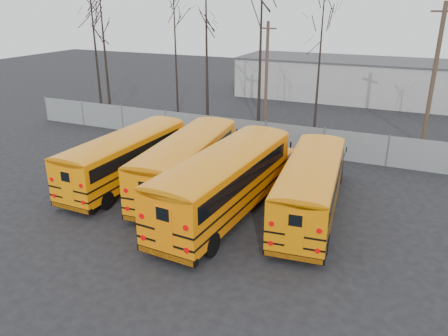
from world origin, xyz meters
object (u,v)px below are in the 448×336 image
at_px(bus_c, 227,177).
at_px(utility_pole_right, 434,75).
at_px(utility_pole_left, 266,73).
at_px(bus_a, 128,154).
at_px(bus_b, 188,158).
at_px(bus_d, 311,182).

relative_size(bus_c, utility_pole_right, 1.22).
height_order(bus_c, utility_pole_right, utility_pole_right).
relative_size(bus_c, utility_pole_left, 1.44).
distance_m(bus_a, bus_b, 3.63).
relative_size(bus_a, bus_d, 0.99).
xyz_separation_m(bus_a, bus_b, (3.59, 0.50, 0.07)).
xyz_separation_m(bus_a, utility_pole_left, (2.81, 15.52, 2.51)).
relative_size(bus_d, utility_pole_right, 1.10).
height_order(bus_b, utility_pole_left, utility_pole_left).
height_order(bus_b, bus_c, bus_c).
xyz_separation_m(bus_a, bus_d, (10.38, 0.11, -0.01)).
bearing_deg(bus_a, bus_d, 2.06).
xyz_separation_m(bus_b, utility_pole_right, (11.61, 14.07, 3.20)).
xyz_separation_m(bus_c, utility_pole_right, (8.54, 15.87, 3.08)).
height_order(bus_d, utility_pole_left, utility_pole_left).
relative_size(bus_b, bus_c, 0.94).
xyz_separation_m(bus_a, utility_pole_right, (15.20, 14.57, 3.27)).
relative_size(bus_a, utility_pole_right, 1.09).
bearing_deg(utility_pole_left, utility_pole_right, 4.81).
distance_m(utility_pole_left, utility_pole_right, 12.45).
bearing_deg(bus_d, bus_c, -165.06).
relative_size(utility_pole_left, utility_pole_right, 0.85).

